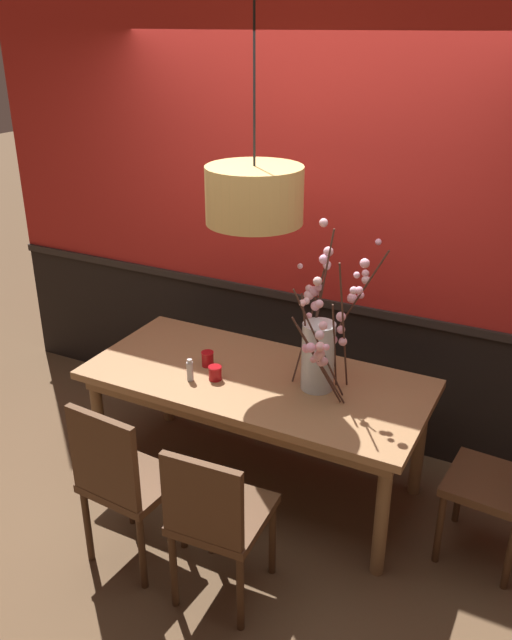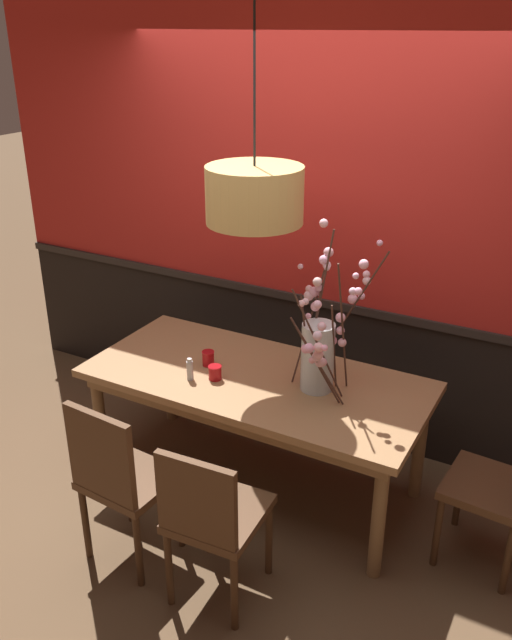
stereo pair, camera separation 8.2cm
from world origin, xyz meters
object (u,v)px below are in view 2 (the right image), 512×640
at_px(candle_holder_nearer_edge, 208,358).
at_px(condiment_bottle, 190,370).
at_px(dining_table, 256,389).
at_px(chair_near_side_left, 119,476).
at_px(chair_near_side_right, 212,515).
at_px(pendant_lamp, 255,195).
at_px(chair_head_east_end, 505,481).
at_px(vase_with_blossoms, 320,349).
at_px(chair_far_side_left, 281,342).
at_px(candle_holder_nearer_center, 215,372).

xyz_separation_m(candle_holder_nearer_edge, condiment_bottle, (0.00, -0.19, 0.02)).
relative_size(dining_table, chair_near_side_left, 2.06).
relative_size(chair_near_side_left, chair_near_side_right, 1.06).
distance_m(dining_table, condiment_bottle, 0.39).
bearing_deg(pendant_lamp, chair_head_east_end, -0.41).
bearing_deg(candle_holder_nearer_edge, pendant_lamp, 9.34).
height_order(vase_with_blossoms, pendant_lamp, pendant_lamp).
height_order(chair_far_side_left, chair_near_side_right, chair_far_side_left).
height_order(chair_near_side_right, condiment_bottle, chair_near_side_right).
relative_size(chair_far_side_left, candle_holder_nearer_edge, 10.48).
bearing_deg(vase_with_blossoms, condiment_bottle, -159.21).
bearing_deg(chair_head_east_end, candle_holder_nearer_center, -174.27).
xyz_separation_m(chair_head_east_end, chair_near_side_right, (-1.13, -0.88, -0.01)).
xyz_separation_m(chair_near_side_left, pendant_lamp, (0.26, 0.89, 1.22)).
relative_size(dining_table, chair_head_east_end, 2.11).
relative_size(vase_with_blossoms, candle_holder_nearer_center, 11.07).
bearing_deg(dining_table, chair_near_side_left, -108.34).
bearing_deg(chair_near_side_left, chair_far_side_left, 89.08).
xyz_separation_m(chair_near_side_left, chair_near_side_right, (0.53, 0.00, -0.02)).
bearing_deg(dining_table, chair_far_side_left, 107.30).
xyz_separation_m(chair_head_east_end, pendant_lamp, (-1.39, 0.01, 1.24)).
height_order(chair_near_side_right, candle_holder_nearer_edge, chair_near_side_right).
distance_m(candle_holder_nearer_center, candle_holder_nearer_edge, 0.17).
height_order(chair_head_east_end, pendant_lamp, pendant_lamp).
xyz_separation_m(chair_near_side_right, vase_with_blossoms, (0.11, 0.91, 0.47)).
bearing_deg(chair_near_side_right, chair_far_side_left, 106.52).
bearing_deg(candle_holder_nearer_edge, candle_holder_nearer_center, -44.92).
bearing_deg(pendant_lamp, candle_holder_nearer_center, -133.82).
bearing_deg(vase_with_blossoms, pendant_lamp, -177.66).
height_order(candle_holder_nearer_center, candle_holder_nearer_edge, candle_holder_nearer_edge).
bearing_deg(chair_far_side_left, dining_table, -72.70).
distance_m(chair_near_side_left, chair_far_side_left, 1.70).
relative_size(candle_holder_nearer_center, pendant_lamp, 0.06).
relative_size(chair_far_side_left, vase_with_blossoms, 1.04).
bearing_deg(candle_holder_nearer_edge, chair_far_side_left, 87.06).
height_order(chair_near_side_left, vase_with_blossoms, vase_with_blossoms).
xyz_separation_m(chair_near_side_right, candle_holder_nearer_edge, (-0.55, 0.85, 0.28)).
relative_size(candle_holder_nearer_edge, pendant_lamp, 0.07).
bearing_deg(condiment_bottle, chair_far_side_left, 87.66).
relative_size(vase_with_blossoms, condiment_bottle, 7.00).
xyz_separation_m(chair_head_east_end, candle_holder_nearer_edge, (-1.67, -0.04, 0.27)).
xyz_separation_m(chair_near_side_left, candle_holder_nearer_edge, (-0.02, 0.85, 0.25)).
distance_m(dining_table, chair_head_east_end, 1.38).
distance_m(chair_far_side_left, chair_near_side_right, 1.77).
bearing_deg(candle_holder_nearer_center, pendant_lamp, 46.18).
height_order(chair_near_side_left, condiment_bottle, chair_near_side_left).
relative_size(vase_with_blossoms, pendant_lamp, 0.71).
relative_size(chair_far_side_left, pendant_lamp, 0.74).
relative_size(dining_table, candle_holder_nearer_center, 23.49).
distance_m(dining_table, chair_far_side_left, 0.88).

